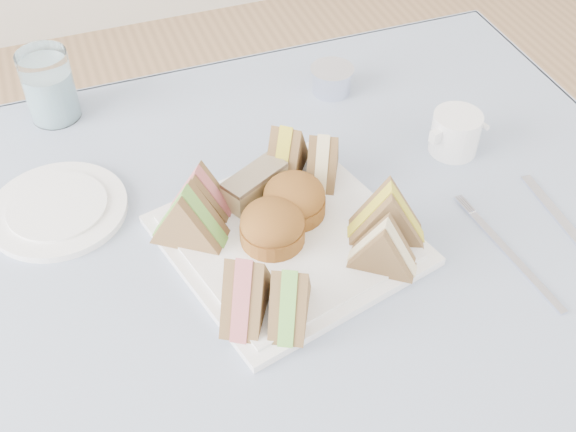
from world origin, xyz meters
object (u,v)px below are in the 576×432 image
object	(u,v)px
water_glass	(49,86)
creamer_jug	(455,133)
table	(321,428)
serving_plate	(288,240)

from	to	relation	value
water_glass	creamer_jug	size ratio (longest dim) A/B	1.57
table	creamer_jug	size ratio (longest dim) A/B	12.63
water_glass	serving_plate	bearing A→B (deg)	-57.18
table	creamer_jug	distance (m)	0.51
table	serving_plate	distance (m)	0.39
table	water_glass	size ratio (longest dim) A/B	8.06
table	water_glass	bearing A→B (deg)	121.30
table	water_glass	xyz separation A→B (m)	(-0.28, 0.45, 0.43)
table	water_glass	distance (m)	0.68
creamer_jug	table	bearing A→B (deg)	-162.67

